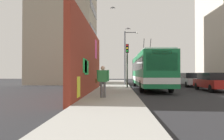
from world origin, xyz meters
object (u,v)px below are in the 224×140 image
object	(u,v)px
parked_car_silver	(190,79)
parked_car_champagne	(176,78)
pedestrian_near_wall	(103,79)
city_bus	(149,70)
traffic_light	(127,58)
parked_car_red	(213,81)
street_lamp	(126,54)
parked_car_black	(167,77)

from	to	relation	value
parked_car_silver	parked_car_champagne	xyz separation A→B (m)	(6.17, 0.00, -0.00)
parked_car_champagne	pedestrian_near_wall	world-z (taller)	pedestrian_near_wall
city_bus	traffic_light	bearing A→B (deg)	95.85
parked_car_silver	city_bus	bearing A→B (deg)	127.75
city_bus	parked_car_champagne	xyz separation A→B (m)	(10.19, -5.20, -1.03)
parked_car_champagne	traffic_light	distance (m)	12.93
parked_car_silver	parked_car_champagne	world-z (taller)	same
city_bus	parked_car_red	size ratio (longest dim) A/B	2.63
traffic_light	parked_car_red	bearing A→B (deg)	-105.04
pedestrian_near_wall	street_lamp	distance (m)	14.35
city_bus	parked_car_red	distance (m)	5.74
street_lamp	parked_car_silver	bearing A→B (deg)	-98.65
parked_car_champagne	city_bus	bearing A→B (deg)	152.97
traffic_light	city_bus	bearing A→B (deg)	-84.15
city_bus	parked_car_black	xyz separation A→B (m)	(15.85, -5.20, -1.03)
traffic_light	parked_car_black	bearing A→B (deg)	-24.57
parked_car_silver	street_lamp	bearing A→B (deg)	81.35
parked_car_red	parked_car_black	size ratio (longest dim) A/B	1.17
street_lamp	parked_car_champagne	bearing A→B (deg)	-55.12
parked_car_red	city_bus	bearing A→B (deg)	67.12
parked_car_red	pedestrian_near_wall	distance (m)	11.25
city_bus	pedestrian_near_wall	xyz separation A→B (m)	(-8.85, 3.86, -0.64)
city_bus	parked_car_silver	bearing A→B (deg)	-52.25
parked_car_black	street_lamp	size ratio (longest dim) A/B	0.62
parked_car_red	street_lamp	world-z (taller)	street_lamp
pedestrian_near_wall	street_lamp	size ratio (longest dim) A/B	0.28
parked_car_champagne	pedestrian_near_wall	bearing A→B (deg)	154.55
city_bus	pedestrian_near_wall	bearing A→B (deg)	156.42
parked_car_black	traffic_light	xyz separation A→B (m)	(-16.07, 7.35, 2.16)
parked_car_silver	traffic_light	bearing A→B (deg)	120.02
city_bus	parked_car_silver	xyz separation A→B (m)	(4.03, -5.20, -1.02)
city_bus	pedestrian_near_wall	distance (m)	9.68
city_bus	parked_car_black	size ratio (longest dim) A/B	3.08
city_bus	parked_car_silver	size ratio (longest dim) A/B	2.55
city_bus	parked_car_silver	distance (m)	6.66
parked_car_red	street_lamp	distance (m)	10.76
city_bus	parked_car_black	bearing A→B (deg)	-18.16
parked_car_red	parked_car_champagne	distance (m)	12.39
parked_car_champagne	parked_car_silver	bearing A→B (deg)	-180.00
traffic_light	street_lamp	distance (m)	5.43
city_bus	parked_car_black	distance (m)	16.72
parked_car_silver	pedestrian_near_wall	bearing A→B (deg)	144.86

